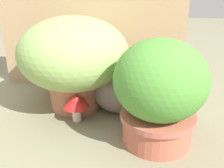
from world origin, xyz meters
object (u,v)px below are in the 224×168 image
cat (115,90)px  mushroom_ornament_red (77,102)px  leafy_planter (160,91)px  grass_planter (74,57)px

cat → mushroom_ornament_red: cat is taller
leafy_planter → cat: bearing=128.6°
grass_planter → leafy_planter: size_ratio=1.24×
cat → mushroom_ornament_red: 0.21m
leafy_planter → mushroom_ornament_red: leafy_planter is taller
grass_planter → cat: 0.27m
cat → mushroom_ornament_red: size_ratio=2.28×
mushroom_ornament_red → leafy_planter: bearing=-20.8°
grass_planter → mushroom_ornament_red: 0.24m
grass_planter → cat: size_ratio=1.71×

